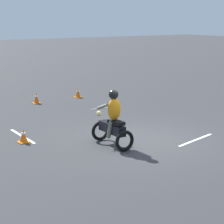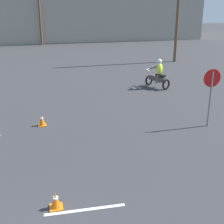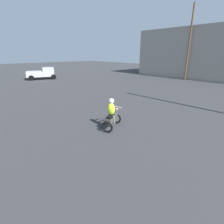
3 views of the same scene
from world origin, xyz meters
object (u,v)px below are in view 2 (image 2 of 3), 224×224
object	(u,v)px
utility_pole_near	(178,4)
stop_sign	(211,86)
traffic_cone_near_right	(42,120)
motorcycle_rider_background	(158,75)
traffic_cone_far_left	(56,201)

from	to	relation	value
utility_pole_near	stop_sign	bearing A→B (deg)	-109.08
stop_sign	traffic_cone_near_right	world-z (taller)	stop_sign
motorcycle_rider_background	traffic_cone_far_left	world-z (taller)	motorcycle_rider_background
motorcycle_rider_background	utility_pole_near	bearing A→B (deg)	32.41
stop_sign	traffic_cone_far_left	world-z (taller)	stop_sign
motorcycle_rider_background	traffic_cone_far_left	xyz separation A→B (m)	(-6.47, -9.79, -0.52)
stop_sign	motorcycle_rider_background	bearing A→B (deg)	87.93
traffic_cone_near_right	utility_pole_near	distance (m)	16.54
traffic_cone_near_right	utility_pole_near	xyz separation A→B (m)	(10.99, 11.62, 4.22)
traffic_cone_far_left	motorcycle_rider_background	bearing A→B (deg)	56.52
traffic_cone_near_right	traffic_cone_far_left	size ratio (longest dim) A/B	1.10
stop_sign	utility_pole_near	distance (m)	14.24
traffic_cone_near_right	motorcycle_rider_background	bearing A→B (deg)	33.18
stop_sign	traffic_cone_far_left	size ratio (longest dim) A/B	5.51
stop_sign	traffic_cone_near_right	xyz separation A→B (m)	(-6.42, 1.57, -1.41)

